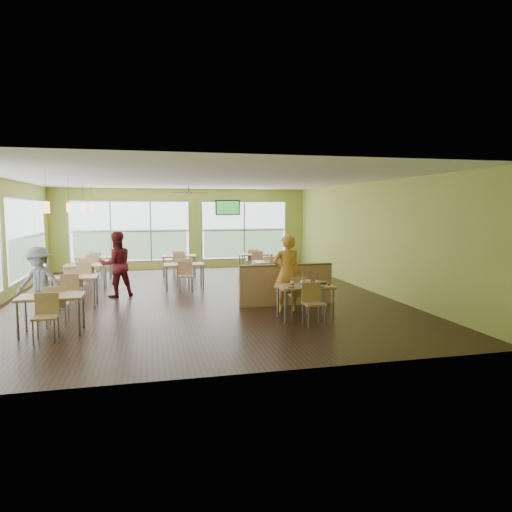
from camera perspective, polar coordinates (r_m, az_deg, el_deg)
name	(u,v)px	position (r m, az deg, el deg)	size (l,w,h in m)	color
room	(199,239)	(12.47, -7.14, 2.13)	(12.00, 12.04, 3.20)	black
window_bays	(107,238)	(15.54, -18.12, 2.18)	(9.24, 10.24, 2.38)	white
main_table	(305,291)	(10.11, 6.17, -4.32)	(1.22, 1.52, 0.87)	tan
half_wall_divider	(286,285)	(11.48, 3.76, -3.59)	(2.40, 0.14, 1.04)	tan
dining_tables	(159,267)	(14.21, -12.04, -1.41)	(6.92, 8.72, 0.87)	tan
pendant_lights	(76,207)	(13.19, -21.55, 5.67)	(0.11, 7.31, 0.86)	#2D2119
ceiling_fan	(189,193)	(15.44, -8.40, 7.85)	(1.25, 1.25, 0.29)	#2D2119
tv_backwall	(228,208)	(18.54, -3.56, 6.06)	(1.00, 0.07, 0.60)	black
man_plaid	(287,273)	(10.73, 3.88, -2.16)	(0.67, 0.44, 1.83)	#CC5F16
patron_maroon	(117,264)	(13.03, -17.03, -1.02)	(0.88, 0.68, 1.80)	maroon
patron_grey	(39,282)	(11.25, -25.49, -2.97)	(1.03, 0.59, 1.59)	slate
cup_blue	(292,284)	(9.83, 4.56, -3.51)	(0.09, 0.09, 0.32)	white
cup_yellow	(302,284)	(9.85, 5.81, -3.45)	(0.10, 0.10, 0.37)	white
cup_red_near	(308,283)	(9.91, 6.54, -3.38)	(0.11, 0.11, 0.38)	white
cup_red_far	(317,283)	(10.02, 7.68, -3.36)	(0.09, 0.09, 0.31)	white
food_basket	(323,283)	(10.30, 8.34, -3.31)	(0.22, 0.22, 0.05)	black
ketchup_cup	(329,285)	(10.14, 9.14, -3.56)	(0.07, 0.07, 0.03)	#A0130C
wrapper_left	(291,286)	(9.79, 4.36, -3.80)	(0.18, 0.16, 0.04)	tan
wrapper_mid	(305,283)	(10.25, 6.18, -3.37)	(0.19, 0.17, 0.05)	tan
wrapper_right	(322,286)	(9.90, 8.21, -3.77)	(0.12, 0.11, 0.03)	tan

